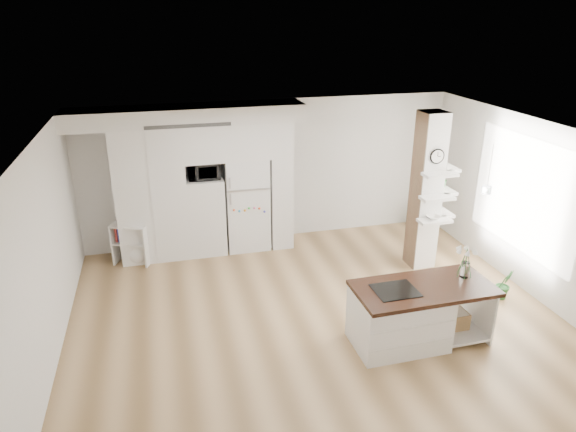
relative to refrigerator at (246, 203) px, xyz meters
name	(u,v)px	position (x,y,z in m)	size (l,w,h in m)	color
floor	(315,318)	(0.53, -2.68, -0.88)	(7.00, 6.00, 0.01)	tan
room	(318,199)	(0.53, -2.68, 0.98)	(7.04, 6.04, 2.72)	white
cabinet_wall	(193,174)	(-0.92, -0.01, 0.63)	(4.00, 0.71, 2.70)	white
refrigerator	(246,203)	(0.00, 0.00, 0.00)	(0.78, 0.69, 1.75)	white
column	(433,193)	(2.90, -1.55, 0.48)	(0.69, 0.90, 2.70)	silver
window	(524,195)	(4.00, -2.38, 0.62)	(2.40, 2.40, 0.00)	white
pendant_light	(430,168)	(2.23, -2.53, 1.24)	(0.12, 0.12, 0.10)	white
kitchen_island	(407,314)	(1.53, -3.55, -0.44)	(1.86, 0.90, 1.40)	white
bookshelf	(134,246)	(-2.06, -0.19, -0.55)	(0.72, 0.58, 0.75)	white
floor_plant_a	(504,284)	(3.52, -2.88, -0.63)	(0.27, 0.22, 0.49)	#2C6E2E
floor_plant_b	(421,219)	(3.52, -0.18, -0.61)	(0.30, 0.30, 0.53)	#2C6E2E
microwave	(203,171)	(-0.75, -0.06, 0.69)	(0.54, 0.37, 0.30)	#2D2D2D
shelf_plant	(442,178)	(3.15, -1.38, 0.65)	(0.27, 0.23, 0.30)	#2C6E2E
decor_bowl	(433,217)	(2.82, -1.78, 0.13)	(0.22, 0.22, 0.05)	white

